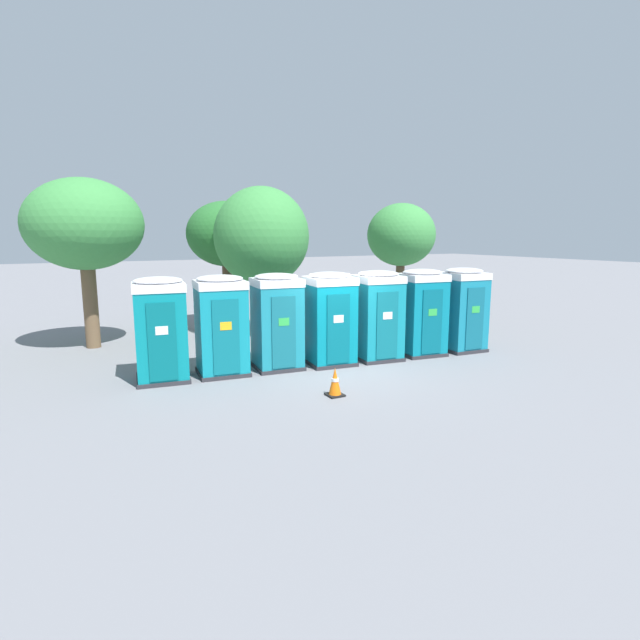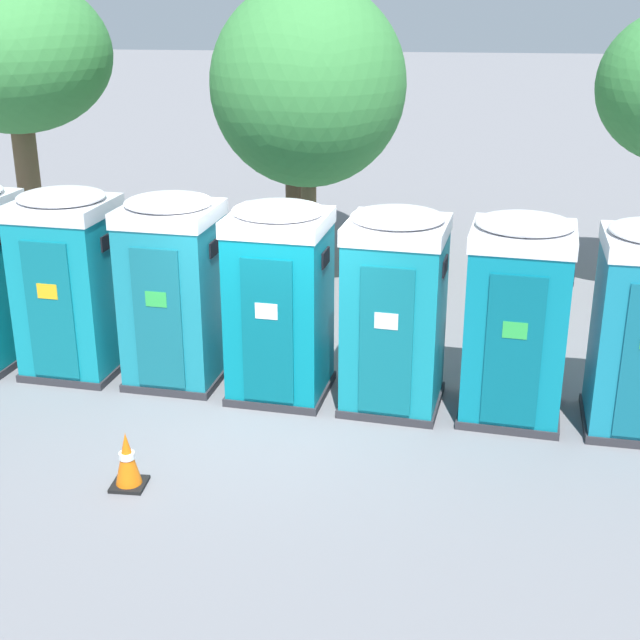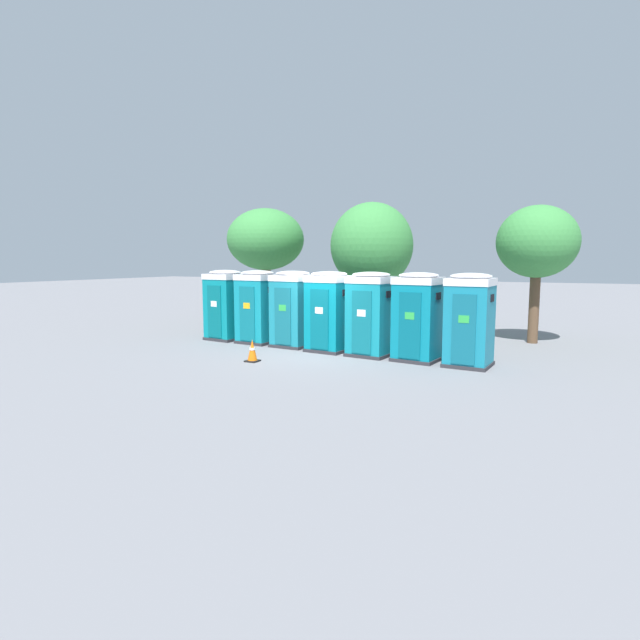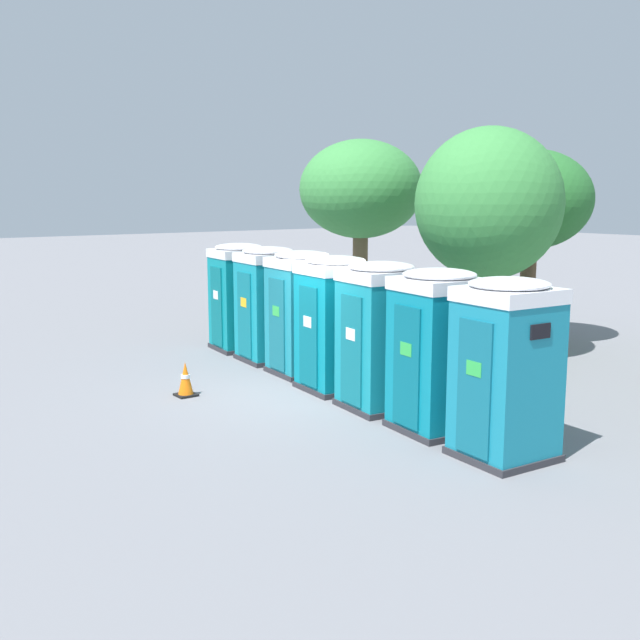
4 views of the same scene
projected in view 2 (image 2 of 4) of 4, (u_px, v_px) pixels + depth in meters
The scene contains 10 objects.
ground_plane at pixel (270, 409), 11.28m from camera, with size 120.00×120.00×0.00m, color slate.
portapotty_1 at pixel (70, 282), 11.96m from camera, with size 1.36×1.33×2.54m.
portapotty_2 at pixel (174, 289), 11.68m from camera, with size 1.33×1.32×2.54m.
portapotty_3 at pixel (280, 300), 11.28m from camera, with size 1.36×1.33×2.54m.
portapotty_4 at pixel (395, 309), 10.96m from camera, with size 1.36×1.35×2.54m.
portapotty_5 at pixel (517, 318), 10.69m from camera, with size 1.37×1.35×2.54m.
street_tree_0 at pixel (14, 57), 15.91m from camera, with size 3.49×3.49×5.23m.
street_tree_1 at pixel (294, 69), 16.72m from camera, with size 2.93×2.93×4.76m.
street_tree_3 at pixel (308, 86), 14.63m from camera, with size 3.24×3.24×5.14m.
traffic_cone at pixel (127, 460), 9.45m from camera, with size 0.36×0.36×0.64m.
Camera 2 is at (1.79, -9.99, 5.08)m, focal length 50.00 mm.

